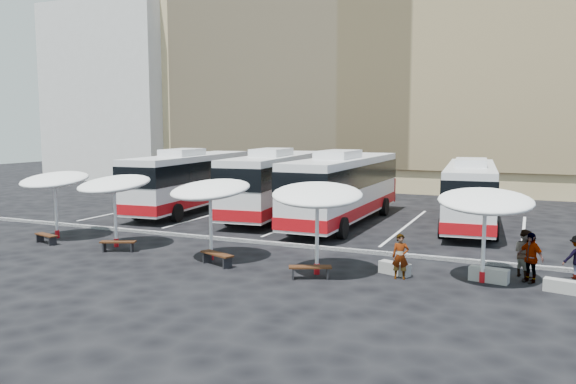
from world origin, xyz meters
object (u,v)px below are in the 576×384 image
at_px(bus_1, 278,181).
at_px(conc_bench_1, 489,275).
at_px(sunshade_3, 317,195).
at_px(passenger_0, 400,257).
at_px(wood_bench_0, 46,237).
at_px(passenger_1, 525,253).
at_px(bus_0, 191,179).
at_px(conc_bench_0, 395,268).
at_px(bus_3, 470,191).
at_px(sunshade_2, 210,190).
at_px(wood_bench_2, 217,256).
at_px(bus_2, 344,186).
at_px(sunshade_1, 114,184).
at_px(wood_bench_3, 310,269).
at_px(sunshade_4, 485,201).
at_px(wood_bench_1, 118,244).
at_px(conc_bench_2, 562,286).
at_px(passenger_2, 530,258).
at_px(sunshade_0, 55,180).

relative_size(bus_1, conc_bench_1, 9.99).
xyz_separation_m(bus_1, sunshade_3, (7.22, -12.34, 0.84)).
bearing_deg(passenger_0, bus_1, 117.76).
xyz_separation_m(wood_bench_0, passenger_1, (20.72, 2.56, 0.54)).
height_order(bus_0, conc_bench_0, bus_0).
distance_m(bus_3, sunshade_2, 15.42).
relative_size(wood_bench_2, conc_bench_1, 1.25).
height_order(bus_2, sunshade_1, bus_2).
xyz_separation_m(passenger_0, passenger_1, (4.11, 2.07, 0.06)).
distance_m(sunshade_2, conc_bench_0, 7.98).
bearing_deg(wood_bench_3, wood_bench_2, 174.55).
height_order(bus_1, sunshade_4, bus_1).
bearing_deg(wood_bench_0, sunshade_2, 2.02).
distance_m(wood_bench_0, wood_bench_1, 4.26).
xyz_separation_m(bus_3, conc_bench_1, (1.80, -11.47, -1.69)).
height_order(sunshade_4, conc_bench_2, sunshade_4).
xyz_separation_m(sunshade_4, wood_bench_1, (-15.12, -1.21, -2.52)).
xyz_separation_m(bus_3, passenger_1, (2.94, -10.25, -1.05)).
xyz_separation_m(conc_bench_1, passenger_0, (-2.97, -0.85, 0.57)).
height_order(sunshade_2, passenger_2, sunshade_2).
height_order(sunshade_0, passenger_1, sunshade_0).
bearing_deg(sunshade_0, bus_3, 32.11).
bearing_deg(conc_bench_1, wood_bench_1, -174.93).
bearing_deg(bus_3, sunshade_1, -144.65).
distance_m(bus_1, wood_bench_3, 15.04).
height_order(sunshade_3, wood_bench_0, sunshade_3).
bearing_deg(passenger_2, passenger_1, 143.85).
relative_size(sunshade_4, conc_bench_2, 3.36).
bearing_deg(bus_1, conc_bench_1, -45.05).
xyz_separation_m(sunshade_0, passenger_2, (21.53, 0.58, -1.98)).
distance_m(bus_1, sunshade_2, 12.20).
height_order(bus_0, wood_bench_3, bus_0).
bearing_deg(bus_0, passenger_1, -28.92).
height_order(wood_bench_3, passenger_2, passenger_2).
height_order(sunshade_0, passenger_2, sunshade_0).
relative_size(sunshade_1, wood_bench_1, 2.40).
height_order(wood_bench_3, passenger_1, passenger_1).
distance_m(wood_bench_0, conc_bench_1, 19.63).
bearing_deg(sunshade_3, passenger_2, 14.95).
relative_size(sunshade_4, passenger_0, 2.32).
bearing_deg(passenger_2, bus_0, -166.31).
bearing_deg(sunshade_3, sunshade_0, 174.51).
height_order(sunshade_2, conc_bench_1, sunshade_2).
xyz_separation_m(bus_1, passenger_2, (14.52, -10.40, -1.24)).
distance_m(bus_2, passenger_0, 11.90).
distance_m(sunshade_0, conc_bench_0, 17.12).
relative_size(wood_bench_0, passenger_1, 0.85).
bearing_deg(bus_3, conc_bench_1, -85.91).
xyz_separation_m(sunshade_3, conc_bench_0, (2.68, 1.12, -2.75)).
bearing_deg(sunshade_4, passenger_0, -165.70).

